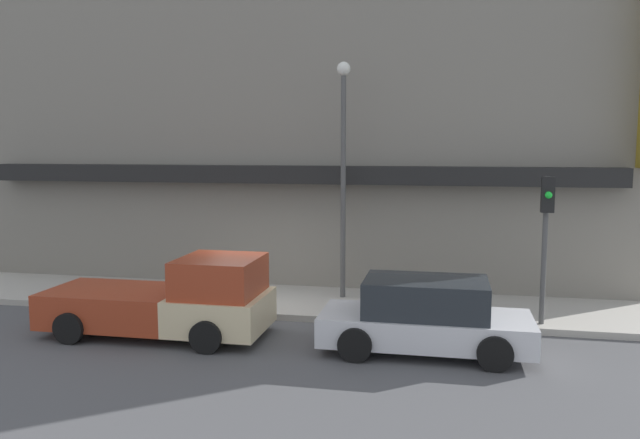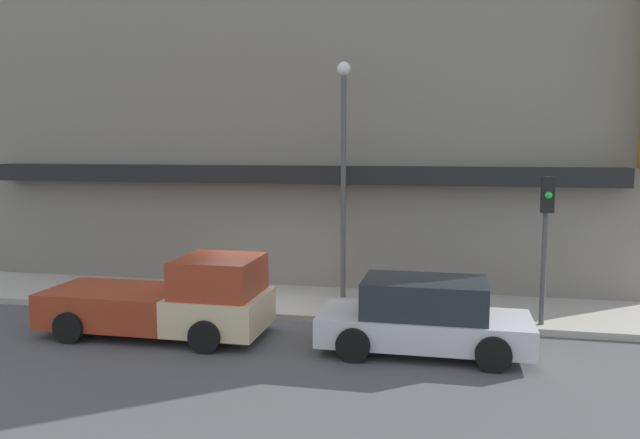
% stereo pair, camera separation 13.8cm
% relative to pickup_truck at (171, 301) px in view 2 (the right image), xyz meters
% --- Properties ---
extents(ground_plane, '(80.00, 80.00, 0.00)m').
position_rel_pickup_truck_xyz_m(ground_plane, '(1.45, 1.62, -0.79)').
color(ground_plane, '#4C4C4F').
extents(sidewalk, '(36.00, 3.16, 0.16)m').
position_rel_pickup_truck_xyz_m(sidewalk, '(1.45, 3.20, -0.71)').
color(sidewalk, '#ADA89E').
rests_on(sidewalk, ground).
extents(building, '(19.80, 3.80, 9.28)m').
position_rel_pickup_truck_xyz_m(building, '(1.47, 6.26, 3.84)').
color(building, gray).
rests_on(building, ground).
extents(pickup_truck, '(5.04, 2.19, 1.82)m').
position_rel_pickup_truck_xyz_m(pickup_truck, '(0.00, 0.00, 0.00)').
color(pickup_truck, beige).
rests_on(pickup_truck, ground).
extents(parked_car, '(4.31, 1.98, 1.53)m').
position_rel_pickup_truck_xyz_m(parked_car, '(5.61, 0.00, -0.05)').
color(parked_car, silver).
rests_on(parked_car, ground).
extents(fire_hydrant, '(0.18, 0.18, 0.75)m').
position_rel_pickup_truck_xyz_m(fire_hydrant, '(0.61, 2.23, -0.26)').
color(fire_hydrant, yellow).
rests_on(fire_hydrant, sidewalk).
extents(street_lamp, '(0.36, 0.36, 6.26)m').
position_rel_pickup_truck_xyz_m(street_lamp, '(3.28, 3.67, 3.22)').
color(street_lamp, '#4C4C4C').
rests_on(street_lamp, sidewalk).
extents(traffic_light, '(0.28, 0.42, 3.40)m').
position_rel_pickup_truck_xyz_m(traffic_light, '(8.19, 1.96, 1.72)').
color(traffic_light, '#4C4C4C').
rests_on(traffic_light, sidewalk).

